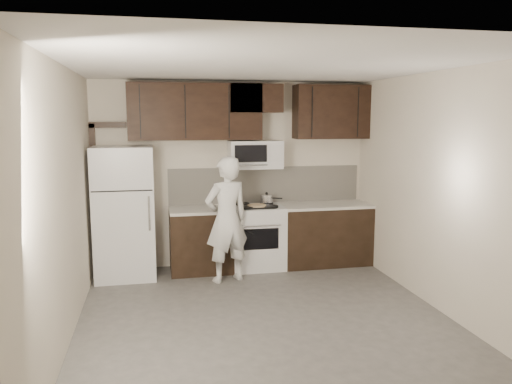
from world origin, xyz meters
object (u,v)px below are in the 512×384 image
object	(u,v)px
microwave	(255,155)
refrigerator	(125,213)
stove	(257,237)
person	(227,220)

from	to	relation	value
microwave	refrigerator	distance (m)	2.00
stove	person	size ratio (longest dim) A/B	0.56
refrigerator	person	world-z (taller)	refrigerator
refrigerator	person	size ratio (longest dim) A/B	1.07
stove	person	distance (m)	0.82
stove	refrigerator	xyz separation A→B (m)	(-1.85, -0.05, 0.44)
microwave	refrigerator	xyz separation A→B (m)	(-1.85, -0.17, -0.75)
stove	microwave	distance (m)	1.20
microwave	refrigerator	world-z (taller)	microwave
stove	microwave	bearing A→B (deg)	90.10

